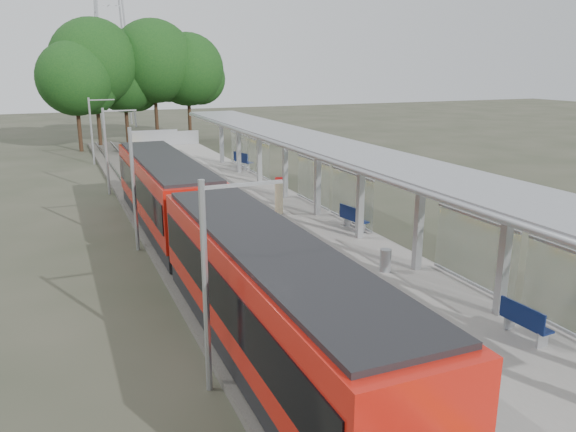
% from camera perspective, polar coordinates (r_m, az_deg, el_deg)
% --- Properties ---
extents(trackbed, '(3.00, 70.00, 0.24)m').
position_cam_1_polar(trackbed, '(26.94, -11.51, -2.05)').
color(trackbed, '#59544C').
rests_on(trackbed, ground).
extents(platform, '(6.00, 50.00, 1.00)m').
position_cam_1_polar(platform, '(28.00, -2.51, -0.29)').
color(platform, gray).
rests_on(platform, ground).
extents(tactile_strip, '(0.60, 50.00, 0.02)m').
position_cam_1_polar(tactile_strip, '(27.12, -7.58, 0.20)').
color(tactile_strip, gold).
rests_on(tactile_strip, platform).
extents(end_fence, '(6.00, 0.10, 1.20)m').
position_cam_1_polar(end_fence, '(51.53, -12.35, 7.71)').
color(end_fence, '#9EA0A5').
rests_on(end_fence, platform).
extents(train, '(2.74, 27.60, 3.62)m').
position_cam_1_polar(train, '(21.15, -8.70, -1.20)').
color(train, black).
rests_on(train, ground).
extents(canopy, '(3.27, 38.00, 3.66)m').
position_cam_1_polar(canopy, '(24.43, 4.10, 6.29)').
color(canopy, '#9EA0A5').
rests_on(canopy, platform).
extents(tree_cluster, '(18.61, 11.09, 12.48)m').
position_cam_1_polar(tree_cluster, '(59.57, -15.66, 14.29)').
color(tree_cluster, '#382316').
rests_on(tree_cluster, ground).
extents(catenary_masts, '(2.08, 48.16, 5.40)m').
position_cam_1_polar(catenary_masts, '(25.04, -15.23, 3.02)').
color(catenary_masts, '#9EA0A5').
rests_on(catenary_masts, ground).
extents(bench_near, '(0.51, 1.43, 0.96)m').
position_cam_1_polar(bench_near, '(16.04, 22.87, -9.76)').
color(bench_near, '#0F1D4D').
rests_on(bench_near, platform).
extents(bench_mid, '(0.69, 1.56, 1.03)m').
position_cam_1_polar(bench_mid, '(24.43, 6.59, -0.14)').
color(bench_mid, '#0F1D4D').
rests_on(bench_mid, platform).
extents(bench_far, '(0.94, 1.72, 1.13)m').
position_cam_1_polar(bench_far, '(38.86, -4.66, 5.68)').
color(bench_far, '#0F1D4D').
rests_on(bench_far, platform).
extents(info_pillar_far, '(0.40, 0.40, 1.77)m').
position_cam_1_polar(info_pillar_far, '(26.90, -0.93, 1.87)').
color(info_pillar_far, beige).
rests_on(info_pillar_far, platform).
extents(litter_bin, '(0.50, 0.50, 0.80)m').
position_cam_1_polar(litter_bin, '(19.70, 9.88, -4.48)').
color(litter_bin, '#9EA0A5').
rests_on(litter_bin, platform).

